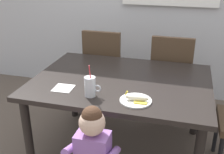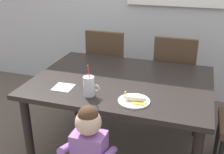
{
  "view_description": "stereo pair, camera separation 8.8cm",
  "coord_description": "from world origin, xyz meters",
  "px_view_note": "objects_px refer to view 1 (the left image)",
  "views": [
    {
      "loc": [
        0.5,
        -2.11,
        1.68
      ],
      "look_at": [
        -0.05,
        -0.11,
        0.79
      ],
      "focal_mm": 44.8,
      "sensor_mm": 36.0,
      "label": 1
    },
    {
      "loc": [
        0.59,
        -2.08,
        1.68
      ],
      "look_at": [
        -0.05,
        -0.11,
        0.79
      ],
      "focal_mm": 44.8,
      "sensor_mm": 36.0,
      "label": 2
    }
  ],
  "objects_px": {
    "dining_chair_right": "(171,73)",
    "toddler_standing": "(93,149)",
    "snack_plate": "(136,101)",
    "milk_cup": "(90,88)",
    "dining_chair_left": "(105,65)",
    "peeled_banana": "(137,98)",
    "paper_napkin": "(63,88)",
    "dining_table": "(121,88)"
  },
  "relations": [
    {
      "from": "dining_chair_right",
      "to": "toddler_standing",
      "type": "distance_m",
      "value": 1.48
    },
    {
      "from": "dining_chair_right",
      "to": "snack_plate",
      "type": "xyz_separation_m",
      "value": [
        -0.18,
        -1.08,
        0.19
      ]
    },
    {
      "from": "milk_cup",
      "to": "toddler_standing",
      "type": "bearing_deg",
      "value": -69.01
    },
    {
      "from": "dining_chair_left",
      "to": "toddler_standing",
      "type": "height_order",
      "value": "dining_chair_left"
    },
    {
      "from": "toddler_standing",
      "to": "snack_plate",
      "type": "xyz_separation_m",
      "value": [
        0.21,
        0.34,
        0.21
      ]
    },
    {
      "from": "snack_plate",
      "to": "peeled_banana",
      "type": "bearing_deg",
      "value": -38.57
    },
    {
      "from": "dining_chair_left",
      "to": "paper_napkin",
      "type": "height_order",
      "value": "dining_chair_left"
    },
    {
      "from": "dining_table",
      "to": "snack_plate",
      "type": "distance_m",
      "value": 0.41
    },
    {
      "from": "paper_napkin",
      "to": "toddler_standing",
      "type": "bearing_deg",
      "value": -46.76
    },
    {
      "from": "dining_table",
      "to": "peeled_banana",
      "type": "bearing_deg",
      "value": -60.92
    },
    {
      "from": "milk_cup",
      "to": "snack_plate",
      "type": "relative_size",
      "value": 1.09
    },
    {
      "from": "toddler_standing",
      "to": "paper_napkin",
      "type": "bearing_deg",
      "value": 133.24
    },
    {
      "from": "toddler_standing",
      "to": "milk_cup",
      "type": "xyz_separation_m",
      "value": [
        -0.13,
        0.34,
        0.27
      ]
    },
    {
      "from": "dining_table",
      "to": "dining_chair_left",
      "type": "bearing_deg",
      "value": 116.8
    },
    {
      "from": "peeled_banana",
      "to": "dining_chair_right",
      "type": "bearing_deg",
      "value": 81.31
    },
    {
      "from": "snack_plate",
      "to": "peeled_banana",
      "type": "distance_m",
      "value": 0.03
    },
    {
      "from": "milk_cup",
      "to": "peeled_banana",
      "type": "relative_size",
      "value": 1.45
    },
    {
      "from": "dining_chair_right",
      "to": "peeled_banana",
      "type": "relative_size",
      "value": 5.55
    },
    {
      "from": "dining_chair_left",
      "to": "paper_napkin",
      "type": "xyz_separation_m",
      "value": [
        -0.02,
        -1.05,
        0.19
      ]
    },
    {
      "from": "dining_chair_right",
      "to": "milk_cup",
      "type": "relative_size",
      "value": 3.82
    },
    {
      "from": "dining_table",
      "to": "paper_napkin",
      "type": "relative_size",
      "value": 9.85
    },
    {
      "from": "milk_cup",
      "to": "peeled_banana",
      "type": "distance_m",
      "value": 0.35
    },
    {
      "from": "milk_cup",
      "to": "paper_napkin",
      "type": "xyz_separation_m",
      "value": [
        -0.25,
        0.06,
        -0.06
      ]
    },
    {
      "from": "dining_chair_left",
      "to": "snack_plate",
      "type": "distance_m",
      "value": 1.26
    },
    {
      "from": "dining_table",
      "to": "paper_napkin",
      "type": "distance_m",
      "value": 0.5
    },
    {
      "from": "dining_chair_left",
      "to": "milk_cup",
      "type": "relative_size",
      "value": 3.82
    },
    {
      "from": "dining_chair_left",
      "to": "peeled_banana",
      "type": "relative_size",
      "value": 5.55
    },
    {
      "from": "dining_chair_right",
      "to": "snack_plate",
      "type": "height_order",
      "value": "dining_chair_right"
    },
    {
      "from": "paper_napkin",
      "to": "dining_table",
      "type": "bearing_deg",
      "value": 36.74
    },
    {
      "from": "snack_plate",
      "to": "dining_table",
      "type": "bearing_deg",
      "value": 118.29
    },
    {
      "from": "dining_chair_right",
      "to": "milk_cup",
      "type": "distance_m",
      "value": 1.23
    },
    {
      "from": "toddler_standing",
      "to": "paper_napkin",
      "type": "distance_m",
      "value": 0.59
    },
    {
      "from": "toddler_standing",
      "to": "milk_cup",
      "type": "bearing_deg",
      "value": 110.99
    },
    {
      "from": "dining_chair_left",
      "to": "peeled_banana",
      "type": "bearing_deg",
      "value": 117.55
    },
    {
      "from": "toddler_standing",
      "to": "snack_plate",
      "type": "distance_m",
      "value": 0.45
    },
    {
      "from": "snack_plate",
      "to": "paper_napkin",
      "type": "distance_m",
      "value": 0.59
    },
    {
      "from": "dining_chair_left",
      "to": "milk_cup",
      "type": "height_order",
      "value": "milk_cup"
    },
    {
      "from": "dining_chair_right",
      "to": "toddler_standing",
      "type": "height_order",
      "value": "dining_chair_right"
    },
    {
      "from": "snack_plate",
      "to": "peeled_banana",
      "type": "relative_size",
      "value": 1.33
    },
    {
      "from": "dining_chair_left",
      "to": "dining_chair_right",
      "type": "relative_size",
      "value": 1.0
    },
    {
      "from": "paper_napkin",
      "to": "peeled_banana",
      "type": "bearing_deg",
      "value": -6.44
    },
    {
      "from": "dining_table",
      "to": "peeled_banana",
      "type": "height_order",
      "value": "peeled_banana"
    }
  ]
}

